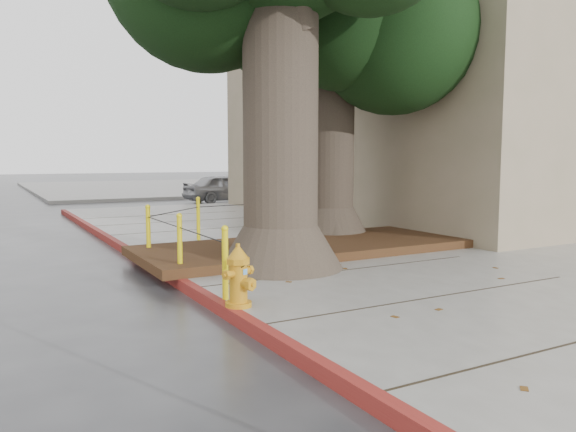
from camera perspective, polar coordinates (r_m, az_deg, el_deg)
ground at (r=7.23m, az=11.77°, el=-9.68°), size 140.00×140.00×0.00m
sidewalk_main at (r=13.25m, az=24.49°, el=-2.67°), size 16.00×26.00×0.15m
sidewalk_far at (r=36.85m, az=-12.34°, el=2.88°), size 16.00×20.00×0.15m
curb_red at (r=8.38m, az=-10.45°, el=-6.97°), size 0.14×26.00×0.16m
planter_bed at (r=10.80m, az=1.84°, el=-3.14°), size 6.40×2.60×0.16m
building_corner at (r=20.28m, az=17.99°, el=14.33°), size 12.00×13.00×10.00m
building_side_white at (r=37.51m, az=4.37°, el=9.81°), size 10.00×10.00×9.00m
building_side_grey at (r=45.95m, az=6.55°, el=10.94°), size 12.00×14.00×12.00m
tree_far at (r=13.17m, az=5.42°, el=19.45°), size 4.50×3.80×7.17m
bollard_ring at (r=10.40m, az=-7.90°, el=-1.14°), size 3.79×5.39×0.95m
fire_hydrant at (r=6.77m, az=-5.04°, el=-6.10°), size 0.42×0.42×0.77m
car_silver at (r=24.82m, az=-6.44°, el=2.83°), size 3.71×1.69×1.23m
car_red at (r=29.08m, az=7.99°, el=3.13°), size 3.45×1.46×1.11m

